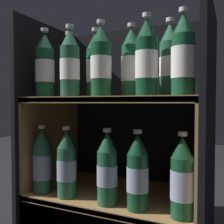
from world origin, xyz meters
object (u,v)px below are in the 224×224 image
(bottle_upper_front_2, at_px, (101,63))
(bottle_lower_front_3, at_px, (138,174))
(bottle_upper_back_1, at_px, (96,67))
(bottle_upper_back_3, at_px, (170,62))
(bottle_lower_front_0, at_px, (42,163))
(bottle_upper_front_1, at_px, (70,65))
(bottle_upper_back_2, at_px, (131,65))
(bottle_upper_front_0, at_px, (45,67))
(bottle_lower_front_1, at_px, (67,165))
(bottle_upper_front_3, at_px, (147,60))
(bottle_lower_front_2, at_px, (107,170))
(bottle_upper_back_0, at_px, (69,69))
(bottle_lower_front_4, at_px, (182,179))
(bottle_upper_front_4, at_px, (183,57))

(bottle_upper_front_2, distance_m, bottle_lower_front_3, 0.42)
(bottle_upper_back_1, height_order, bottle_lower_front_3, bottle_upper_back_1)
(bottle_upper_back_3, xyz_separation_m, bottle_lower_front_0, (-0.51, -0.08, -0.40))
(bottle_upper_front_1, xyz_separation_m, bottle_upper_back_2, (0.22, 0.08, -0.00))
(bottle_upper_front_2, bearing_deg, bottle_lower_front_0, 180.00)
(bottle_upper_front_0, distance_m, bottle_upper_front_1, 0.12)
(bottle_lower_front_0, xyz_separation_m, bottle_lower_front_1, (0.12, -0.00, 0.00))
(bottle_upper_front_3, height_order, bottle_upper_back_2, same)
(bottle_upper_front_3, xyz_separation_m, bottle_lower_front_3, (-0.03, 0.00, -0.40))
(bottle_upper_back_3, bearing_deg, bottle_upper_front_2, -160.17)
(bottle_upper_front_3, height_order, bottle_lower_front_2, bottle_upper_front_3)
(bottle_upper_back_0, height_order, bottle_upper_back_2, same)
(bottle_upper_front_1, height_order, bottle_upper_back_2, same)
(bottle_upper_back_3, distance_m, bottle_lower_front_2, 0.46)
(bottle_upper_front_3, bearing_deg, bottle_upper_back_1, 160.72)
(bottle_upper_front_0, xyz_separation_m, bottle_upper_back_3, (0.49, 0.08, 0.00))
(bottle_upper_back_2, bearing_deg, bottle_lower_front_4, -22.00)
(bottle_upper_back_0, bearing_deg, bottle_upper_front_2, -23.28)
(bottle_upper_back_2, distance_m, bottle_upper_back_3, 0.15)
(bottle_upper_back_2, distance_m, bottle_lower_front_0, 0.55)
(bottle_lower_front_1, xyz_separation_m, bottle_lower_front_4, (0.45, 0.00, -0.00))
(bottle_upper_front_2, bearing_deg, bottle_upper_back_3, 19.83)
(bottle_lower_front_3, bearing_deg, bottle_upper_front_0, 180.00)
(bottle_lower_front_0, bearing_deg, bottle_upper_front_3, -0.00)
(bottle_upper_front_3, bearing_deg, bottle_upper_front_2, 180.00)
(bottle_upper_front_1, relative_size, bottle_lower_front_3, 1.00)
(bottle_upper_back_1, xyz_separation_m, bottle_lower_front_2, (0.09, -0.08, -0.40))
(bottle_upper_front_0, xyz_separation_m, bottle_upper_front_3, (0.43, 0.00, -0.00))
(bottle_upper_front_2, xyz_separation_m, bottle_lower_front_4, (0.30, 0.00, -0.40))
(bottle_upper_front_3, bearing_deg, bottle_lower_front_4, 0.00)
(bottle_lower_front_1, relative_size, bottle_lower_front_2, 1.00)
(bottle_lower_front_1, xyz_separation_m, bottle_lower_front_2, (0.18, 0.00, 0.00))
(bottle_lower_front_1, height_order, bottle_lower_front_3, same)
(bottle_upper_back_3, distance_m, bottle_lower_front_4, 0.41)
(bottle_upper_front_4, relative_size, bottle_upper_back_2, 1.00)
(bottle_lower_front_2, relative_size, bottle_lower_front_4, 1.00)
(bottle_upper_front_3, bearing_deg, bottle_upper_back_0, 167.14)
(bottle_upper_back_3, bearing_deg, bottle_upper_back_2, 180.00)
(bottle_lower_front_1, bearing_deg, bottle_upper_back_3, 12.27)
(bottle_upper_back_3, relative_size, bottle_lower_front_4, 1.00)
(bottle_upper_back_1, height_order, bottle_lower_front_1, bottle_upper_back_1)
(bottle_upper_front_3, distance_m, bottle_upper_back_3, 0.10)
(bottle_upper_front_1, height_order, bottle_lower_front_1, bottle_upper_front_1)
(bottle_upper_front_2, bearing_deg, bottle_upper_back_1, 128.77)
(bottle_upper_front_0, distance_m, bottle_lower_front_4, 0.68)
(bottle_upper_front_1, xyz_separation_m, bottle_upper_back_3, (0.37, 0.08, 0.00))
(bottle_upper_back_3, xyz_separation_m, bottle_lower_front_1, (-0.39, -0.08, -0.40))
(bottle_lower_front_0, distance_m, bottle_lower_front_3, 0.42)
(bottle_upper_front_4, distance_m, bottle_upper_back_0, 0.50)
(bottle_upper_front_1, xyz_separation_m, bottle_lower_front_0, (-0.14, 0.00, -0.40))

